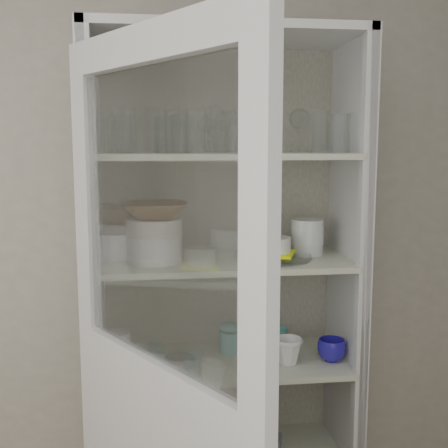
% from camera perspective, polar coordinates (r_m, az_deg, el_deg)
% --- Properties ---
extents(wall_back, '(3.60, 0.02, 2.60)m').
position_cam_1_polar(wall_back, '(2.35, -5.52, -1.55)').
color(wall_back, gray).
rests_on(wall_back, ground).
extents(pantry_cabinet, '(1.00, 0.45, 2.10)m').
position_cam_1_polar(pantry_cabinet, '(2.29, -0.19, -11.03)').
color(pantry_cabinet, silver).
rests_on(pantry_cabinet, floor).
extents(cupboard_door, '(0.52, 0.78, 2.00)m').
position_cam_1_polar(cupboard_door, '(1.70, -6.65, -20.85)').
color(cupboard_door, silver).
rests_on(cupboard_door, floor).
extents(tumbler_0, '(0.10, 0.10, 0.15)m').
position_cam_1_polar(tumbler_0, '(1.95, -10.45, 9.33)').
color(tumbler_0, silver).
rests_on(tumbler_0, shelf_glass).
extents(tumbler_1, '(0.08, 0.08, 0.15)m').
position_cam_1_polar(tumbler_1, '(1.95, -4.94, 9.33)').
color(tumbler_1, silver).
rests_on(tumbler_1, shelf_glass).
extents(tumbler_2, '(0.06, 0.06, 0.12)m').
position_cam_1_polar(tumbler_2, '(1.93, -6.06, 8.98)').
color(tumbler_2, silver).
rests_on(tumbler_2, shelf_glass).
extents(tumbler_3, '(0.08, 0.08, 0.13)m').
position_cam_1_polar(tumbler_3, '(1.99, 2.18, 9.04)').
color(tumbler_3, silver).
rests_on(tumbler_3, shelf_glass).
extents(tumbler_4, '(0.07, 0.07, 0.14)m').
position_cam_1_polar(tumbler_4, '(1.99, 1.25, 9.21)').
color(tumbler_4, silver).
rests_on(tumbler_4, shelf_glass).
extents(tumbler_5, '(0.07, 0.07, 0.14)m').
position_cam_1_polar(tumbler_5, '(2.09, 11.72, 8.99)').
color(tumbler_5, silver).
rests_on(tumbler_5, shelf_glass).
extents(tumbler_6, '(0.10, 0.10, 0.15)m').
position_cam_1_polar(tumbler_6, '(2.06, 9.70, 9.25)').
color(tumbler_6, silver).
rests_on(tumbler_6, shelf_glass).
extents(tumbler_7, '(0.07, 0.07, 0.14)m').
position_cam_1_polar(tumbler_7, '(2.10, -11.33, 8.96)').
color(tumbler_7, silver).
rests_on(tumbler_7, shelf_glass).
extents(tumbler_8, '(0.08, 0.08, 0.13)m').
position_cam_1_polar(tumbler_8, '(2.09, -4.10, 8.95)').
color(tumbler_8, silver).
rests_on(tumbler_8, shelf_glass).
extents(tumbler_9, '(0.07, 0.07, 0.13)m').
position_cam_1_polar(tumbler_9, '(2.06, -6.22, 8.96)').
color(tumbler_9, silver).
rests_on(tumbler_9, shelf_glass).
extents(tumbler_10, '(0.08, 0.08, 0.12)m').
position_cam_1_polar(tumbler_10, '(2.08, -0.13, 8.95)').
color(tumbler_10, silver).
rests_on(tumbler_10, shelf_glass).
extents(tumbler_11, '(0.10, 0.10, 0.15)m').
position_cam_1_polar(tumbler_11, '(2.10, -0.49, 9.32)').
color(tumbler_11, silver).
rests_on(tumbler_11, shelf_glass).
extents(goblet_0, '(0.07, 0.07, 0.16)m').
position_cam_1_polar(goblet_0, '(2.21, -4.78, 9.28)').
color(goblet_0, silver).
rests_on(goblet_0, shelf_glass).
extents(goblet_1, '(0.07, 0.07, 0.15)m').
position_cam_1_polar(goblet_1, '(2.20, -1.80, 9.25)').
color(goblet_1, silver).
rests_on(goblet_1, shelf_glass).
extents(goblet_2, '(0.08, 0.08, 0.17)m').
position_cam_1_polar(goblet_2, '(2.17, 0.10, 9.54)').
color(goblet_2, silver).
rests_on(goblet_2, shelf_glass).
extents(goblet_3, '(0.08, 0.08, 0.19)m').
position_cam_1_polar(goblet_3, '(2.25, 7.64, 9.60)').
color(goblet_3, silver).
rests_on(goblet_3, shelf_glass).
extents(plate_stack_front, '(0.20, 0.20, 0.10)m').
position_cam_1_polar(plate_stack_front, '(2.09, -7.05, -2.50)').
color(plate_stack_front, white).
rests_on(plate_stack_front, shelf_plates).
extents(plate_stack_back, '(0.23, 0.23, 0.10)m').
position_cam_1_polar(plate_stack_back, '(2.23, -10.47, -1.92)').
color(plate_stack_back, white).
rests_on(plate_stack_back, shelf_plates).
extents(cream_bowl, '(0.27, 0.27, 0.06)m').
position_cam_1_polar(cream_bowl, '(2.08, -7.08, -0.31)').
color(cream_bowl, silver).
rests_on(cream_bowl, plate_stack_front).
extents(terracotta_bowl, '(0.26, 0.26, 0.06)m').
position_cam_1_polar(terracotta_bowl, '(2.07, -7.11, 1.38)').
color(terracotta_bowl, brown).
rests_on(terracotta_bowl, cream_bowl).
extents(glass_platter, '(0.30, 0.30, 0.02)m').
position_cam_1_polar(glass_platter, '(2.14, 5.00, -3.35)').
color(glass_platter, silver).
rests_on(glass_platter, shelf_plates).
extents(yellow_trivet, '(0.20, 0.20, 0.01)m').
position_cam_1_polar(yellow_trivet, '(2.13, 5.01, -2.99)').
color(yellow_trivet, '#FDFF10').
rests_on(yellow_trivet, glass_platter).
extents(white_ramekin, '(0.14, 0.14, 0.06)m').
position_cam_1_polar(white_ramekin, '(2.13, 5.02, -2.10)').
color(white_ramekin, white).
rests_on(white_ramekin, yellow_trivet).
extents(grey_bowl_stack, '(0.13, 0.13, 0.14)m').
position_cam_1_polar(grey_bowl_stack, '(2.23, 8.45, -1.31)').
color(grey_bowl_stack, silver).
rests_on(grey_bowl_stack, shelf_plates).
extents(mug_blue, '(0.15, 0.15, 0.09)m').
position_cam_1_polar(mug_blue, '(2.26, 10.87, -12.45)').
color(mug_blue, '#1A1E98').
rests_on(mug_blue, shelf_mugs).
extents(mug_teal, '(0.11, 0.11, 0.09)m').
position_cam_1_polar(mug_teal, '(2.35, 5.33, -11.50)').
color(mug_teal, '#187176').
rests_on(mug_teal, shelf_mugs).
extents(mug_white, '(0.11, 0.11, 0.10)m').
position_cam_1_polar(mug_white, '(2.20, 6.54, -12.69)').
color(mug_white, white).
rests_on(mug_white, shelf_mugs).
extents(teal_jar, '(0.09, 0.09, 0.10)m').
position_cam_1_polar(teal_jar, '(2.31, 0.60, -11.63)').
color(teal_jar, '#187176').
rests_on(teal_jar, shelf_mugs).
extents(measuring_cups, '(0.10, 0.10, 0.04)m').
position_cam_1_polar(measuring_cups, '(2.18, -4.61, -13.75)').
color(measuring_cups, silver).
rests_on(measuring_cups, shelf_mugs).
extents(white_canister, '(0.12, 0.12, 0.12)m').
position_cam_1_polar(white_canister, '(2.25, -10.72, -12.16)').
color(white_canister, white).
rests_on(white_canister, shelf_mugs).
extents(cream_dish, '(0.31, 0.31, 0.08)m').
position_cam_1_polar(cream_dish, '(2.41, -1.41, -21.55)').
color(cream_dish, silver).
rests_on(cream_dish, shelf_bot).
extents(tin_box, '(0.22, 0.19, 0.06)m').
position_cam_1_polar(tin_box, '(2.45, 3.33, -21.39)').
color(tin_box, '#8F92A4').
rests_on(tin_box, shelf_bot).
extents(tumbler_12, '(0.07, 0.07, 0.15)m').
position_cam_1_polar(tumbler_12, '(2.01, -2.78, 9.33)').
color(tumbler_12, silver).
rests_on(tumbler_12, shelf_glass).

